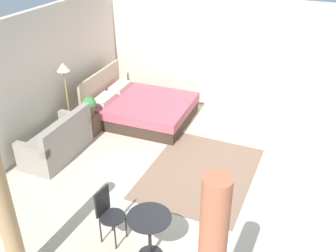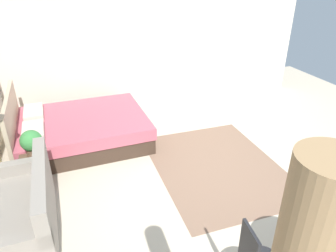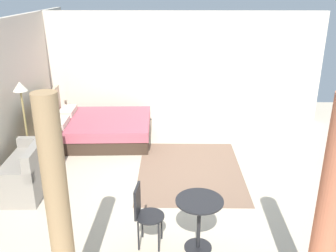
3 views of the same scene
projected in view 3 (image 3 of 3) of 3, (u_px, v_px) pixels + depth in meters
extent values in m
cube|color=beige|center=(187.00, 178.00, 6.64)|extent=(9.30, 9.79, 0.02)
cube|color=beige|center=(183.00, 68.00, 9.09)|extent=(0.12, 6.79, 2.70)
cube|color=#7F604C|center=(190.00, 170.00, 6.88)|extent=(2.50, 1.91, 0.01)
cube|color=#38281E|center=(101.00, 133.00, 8.25)|extent=(1.81, 2.21, 0.28)
cube|color=#B25160|center=(100.00, 123.00, 8.16)|extent=(1.86, 2.25, 0.21)
cube|color=tan|center=(50.00, 118.00, 8.09)|extent=(1.80, 0.13, 1.04)
cube|color=beige|center=(59.00, 123.00, 7.72)|extent=(0.64, 0.34, 0.12)
cube|color=beige|center=(68.00, 111.00, 8.44)|extent=(0.64, 0.34, 0.12)
cube|color=gray|center=(27.00, 174.00, 6.29)|extent=(1.53, 0.77, 0.45)
cube|color=gray|center=(41.00, 150.00, 6.14)|extent=(1.51, 0.19, 0.44)
cube|color=gray|center=(37.00, 142.00, 6.82)|extent=(0.16, 0.73, 0.17)
cube|color=gray|center=(9.00, 178.00, 5.54)|extent=(0.16, 0.73, 0.17)
cube|color=brown|center=(53.00, 147.00, 7.33)|extent=(0.52, 0.37, 0.46)
cylinder|color=brown|center=(52.00, 135.00, 7.13)|extent=(0.18, 0.18, 0.13)
sphere|color=#387F3D|center=(50.00, 126.00, 7.07)|extent=(0.30, 0.30, 0.30)
cylinder|color=#99844C|center=(31.00, 163.00, 7.15)|extent=(0.30, 0.30, 0.02)
cylinder|color=#99844C|center=(26.00, 128.00, 6.89)|extent=(0.04, 0.04, 1.45)
cone|color=beige|center=(20.00, 86.00, 6.60)|extent=(0.26, 0.26, 0.17)
cylinder|color=black|center=(198.00, 247.00, 4.85)|extent=(0.37, 0.37, 0.02)
cylinder|color=black|center=(199.00, 225.00, 4.73)|extent=(0.05, 0.05, 0.71)
cylinder|color=black|center=(200.00, 201.00, 4.60)|extent=(0.61, 0.61, 0.02)
cylinder|color=black|center=(159.00, 238.00, 4.71)|extent=(0.02, 0.02, 0.43)
cylinder|color=black|center=(162.00, 225.00, 4.96)|extent=(0.02, 0.02, 0.43)
cylinder|color=black|center=(138.00, 236.00, 4.74)|extent=(0.02, 0.02, 0.43)
cylinder|color=black|center=(142.00, 224.00, 4.99)|extent=(0.02, 0.02, 0.43)
cylinder|color=black|center=(150.00, 216.00, 4.77)|extent=(0.42, 0.42, 0.02)
cube|color=black|center=(137.00, 201.00, 4.71)|extent=(0.30, 0.06, 0.42)
cylinder|color=#D1704C|center=(329.00, 216.00, 3.48)|extent=(0.26, 0.26, 2.41)
cylinder|color=tan|center=(59.00, 214.00, 3.51)|extent=(0.23, 0.23, 2.41)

